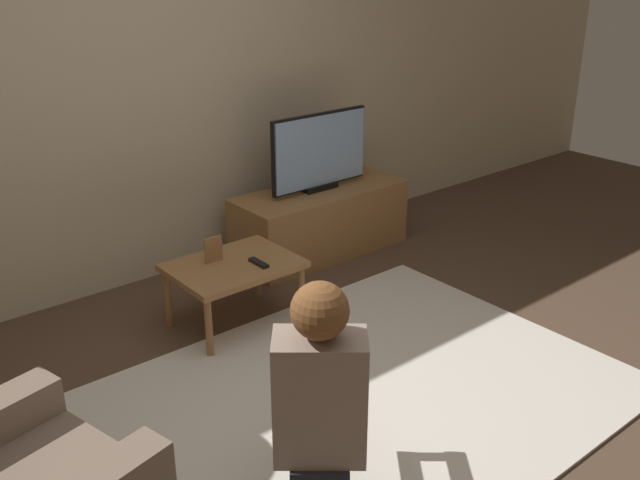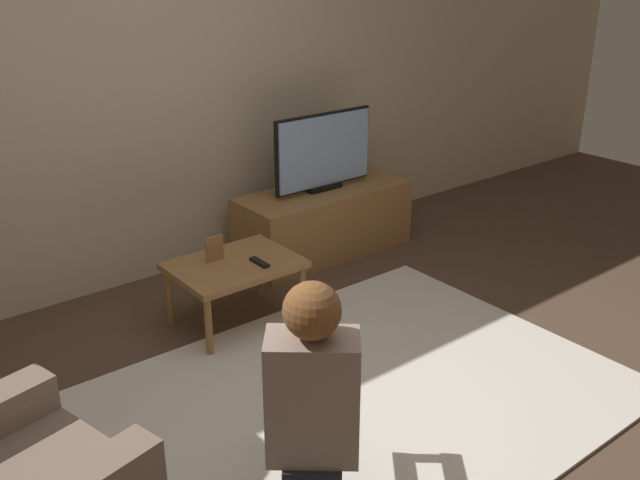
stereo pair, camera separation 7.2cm
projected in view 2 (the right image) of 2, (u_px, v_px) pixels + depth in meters
ground_plane at (328, 413)px, 3.36m from camera, size 10.00×10.00×0.00m
wall_back at (126, 79)px, 4.26m from camera, size 10.00×0.06×2.60m
rug at (329, 411)px, 3.36m from camera, size 2.90×1.89×0.02m
tv_stand at (324, 221)px, 5.04m from camera, size 1.25×0.49×0.47m
tv at (324, 151)px, 4.85m from camera, size 0.80×0.08×0.54m
coffee_table at (235, 270)px, 4.04m from camera, size 0.70×0.52×0.39m
person_kneeling at (312, 403)px, 2.59m from camera, size 0.70×0.77×0.97m
picture_frame at (214, 249)px, 4.01m from camera, size 0.11×0.01×0.15m
remote at (259, 262)px, 4.00m from camera, size 0.04×0.15×0.02m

